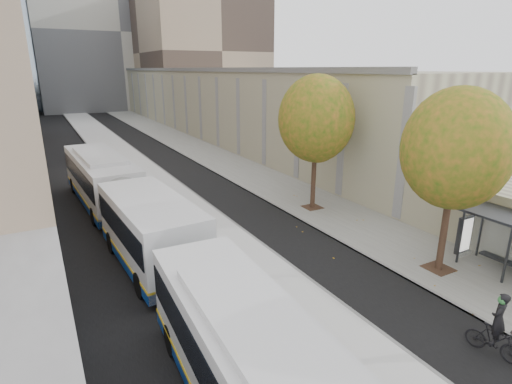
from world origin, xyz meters
TOP-DOWN VIEW (x-y plane):
  - bus_platform at (-3.88, 35.00)m, footprint 4.25×150.00m
  - sidewalk at (4.12, 35.00)m, footprint 4.75×150.00m
  - building_tan at (15.50, 64.00)m, footprint 18.00×92.00m
  - building_far_block at (6.00, 96.00)m, footprint 30.00×18.00m
  - tree_c at (3.60, 13.00)m, footprint 4.20×4.20m
  - tree_d at (3.60, 22.00)m, footprint 4.40×4.40m
  - bus_far at (-7.27, 24.92)m, footprint 3.73×18.57m
  - cyclist at (0.44, 8.70)m, footprint 0.83×1.69m
  - distant_car at (-7.24, 44.15)m, footprint 2.68×4.08m

SIDE VIEW (x-z plane):
  - sidewalk at x=4.12m, z-range 0.00..0.08m
  - bus_platform at x=-3.88m, z-range 0.00..0.15m
  - distant_car at x=-7.24m, z-range 0.00..1.29m
  - cyclist at x=0.44m, z-range -0.27..1.82m
  - bus_far at x=-7.27m, z-range 0.14..3.22m
  - building_tan at x=15.50m, z-range 0.00..8.00m
  - tree_c at x=3.60m, z-range 1.61..8.89m
  - tree_d at x=3.60m, z-range 1.67..9.27m
  - building_far_block at x=6.00m, z-range 0.00..30.00m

